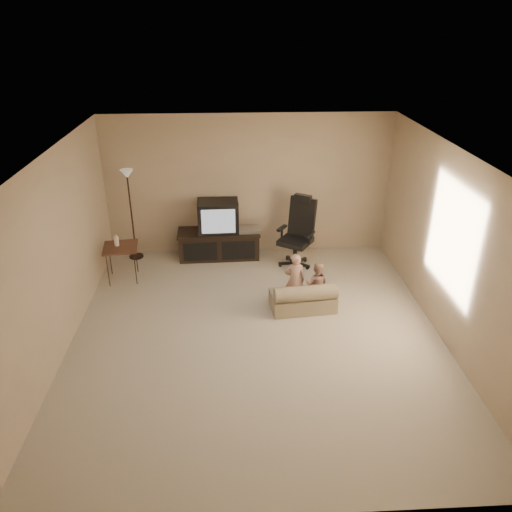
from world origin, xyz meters
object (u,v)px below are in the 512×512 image
at_px(office_chair, 297,241).
at_px(toddler_left, 294,280).
at_px(toddler_right, 317,285).
at_px(tv_stand, 219,234).
at_px(side_table, 120,247).
at_px(floor_lamp, 129,195).
at_px(child_sofa, 304,299).

height_order(office_chair, toddler_left, office_chair).
bearing_deg(toddler_right, toddler_left, 14.24).
bearing_deg(tv_stand, side_table, -155.93).
bearing_deg(side_table, floor_lamp, 85.12).
distance_m(tv_stand, office_chair, 1.40).
relative_size(side_table, toddler_left, 0.94).
bearing_deg(office_chair, floor_lamp, -155.28).
distance_m(side_table, toddler_left, 2.89).
distance_m(tv_stand, toddler_left, 2.08).
xyz_separation_m(tv_stand, floor_lamp, (-1.51, 0.06, 0.75)).
height_order(office_chair, side_table, office_chair).
bearing_deg(office_chair, child_sofa, -60.16).
relative_size(side_table, floor_lamp, 0.49).
bearing_deg(side_table, tv_stand, 25.79).
relative_size(child_sofa, toddler_left, 1.14).
relative_size(child_sofa, toddler_right, 1.37).
distance_m(side_table, toddler_right, 3.21).
distance_m(floor_lamp, child_sofa, 3.52).
height_order(floor_lamp, child_sofa, floor_lamp).
bearing_deg(tv_stand, toddler_left, -58.65).
distance_m(office_chair, side_table, 2.96).
height_order(tv_stand, side_table, tv_stand).
bearing_deg(side_table, toddler_left, -19.75).
relative_size(tv_stand, child_sofa, 1.52).
relative_size(floor_lamp, child_sofa, 1.65).
bearing_deg(child_sofa, office_chair, 80.78).
bearing_deg(side_table, office_chair, 7.57).
bearing_deg(child_sofa, toddler_right, 22.43).
distance_m(side_table, child_sofa, 3.08).
bearing_deg(toddler_right, side_table, 0.71).
bearing_deg(floor_lamp, office_chair, -8.60).
xyz_separation_m(floor_lamp, toddler_right, (2.97, -1.83, -0.83)).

